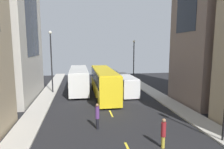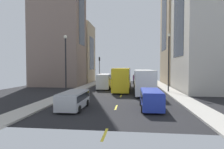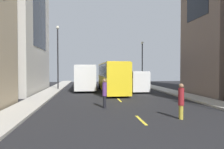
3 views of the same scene
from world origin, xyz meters
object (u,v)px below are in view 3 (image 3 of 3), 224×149
at_px(delivery_van_white, 136,80).
at_px(pedestrian_crossing_near, 181,100).
at_px(city_bus_white, 85,75).
at_px(car_silver_0, 119,79).
at_px(car_blue_1, 85,79).
at_px(streetcar_yellow, 111,75).
at_px(pedestrian_walking_far, 105,92).

xyz_separation_m(delivery_van_white, pedestrian_crossing_near, (-1.02, -13.72, -0.42)).
relative_size(city_bus_white, car_silver_0, 2.57).
relative_size(delivery_van_white, car_blue_1, 1.11).
distance_m(city_bus_white, car_blue_1, 10.57).
bearing_deg(delivery_van_white, streetcar_yellow, 173.20).
relative_size(car_blue_1, pedestrian_walking_far, 2.17).
bearing_deg(city_bus_white, car_silver_0, 58.91).
height_order(delivery_van_white, car_silver_0, delivery_van_white).
bearing_deg(city_bus_white, delivery_van_white, -32.74).
bearing_deg(car_silver_0, delivery_van_white, -91.60).
bearing_deg(pedestrian_walking_far, pedestrian_crossing_near, -102.50).
xyz_separation_m(city_bus_white, streetcar_yellow, (3.28, -3.74, 0.12)).
distance_m(car_blue_1, pedestrian_crossing_near, 28.87).
bearing_deg(pedestrian_crossing_near, car_blue_1, 32.05).
relative_size(city_bus_white, car_blue_1, 2.43).
distance_m(city_bus_white, delivery_van_white, 7.62).
height_order(city_bus_white, delivery_van_white, city_bus_white).
distance_m(car_silver_0, pedestrian_walking_far, 26.06).
relative_size(car_silver_0, pedestrian_walking_far, 2.05).
height_order(city_bus_white, car_blue_1, city_bus_white).
relative_size(car_silver_0, car_blue_1, 0.95).
relative_size(delivery_van_white, pedestrian_walking_far, 2.41).
height_order(car_silver_0, car_blue_1, car_blue_1).
bearing_deg(streetcar_yellow, car_silver_0, 76.74).
bearing_deg(city_bus_white, car_blue_1, 90.50).
bearing_deg(car_silver_0, car_blue_1, -173.38).
bearing_deg(streetcar_yellow, pedestrian_crossing_near, -81.54).
xyz_separation_m(car_blue_1, pedestrian_crossing_near, (5.47, -28.35, 0.09)).
height_order(pedestrian_crossing_near, pedestrian_walking_far, pedestrian_walking_far).
bearing_deg(car_silver_0, pedestrian_walking_far, -101.99).
xyz_separation_m(city_bus_white, car_blue_1, (-0.09, 10.52, -1.00)).
bearing_deg(pedestrian_walking_far, car_silver_0, 18.29).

